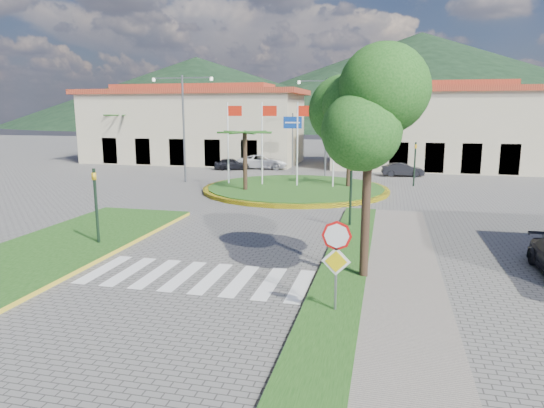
% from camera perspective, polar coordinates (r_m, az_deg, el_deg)
% --- Properties ---
extents(ground, '(160.00, 160.00, 0.00)m').
position_cam_1_polar(ground, '(13.24, -15.92, -13.91)').
color(ground, slate).
rests_on(ground, ground).
extents(sidewalk_right, '(4.00, 28.00, 0.15)m').
position_cam_1_polar(sidewalk_right, '(13.51, 12.16, -12.85)').
color(sidewalk_right, gray).
rests_on(sidewalk_right, ground).
extents(verge_right, '(1.60, 28.00, 0.18)m').
position_cam_1_polar(verge_right, '(13.57, 6.97, -12.50)').
color(verge_right, '#184513').
rests_on(verge_right, ground).
extents(median_left, '(5.00, 14.00, 0.18)m').
position_cam_1_polar(median_left, '(21.37, -23.35, -4.52)').
color(median_left, '#184513').
rests_on(median_left, ground).
extents(crosswalk, '(8.00, 3.00, 0.01)m').
position_cam_1_polar(crosswalk, '(16.56, -9.10, -8.44)').
color(crosswalk, silver).
rests_on(crosswalk, ground).
extents(roundabout_island, '(12.70, 12.70, 6.00)m').
position_cam_1_polar(roundabout_island, '(33.37, 2.79, 1.86)').
color(roundabout_island, yellow).
rests_on(roundabout_island, ground).
extents(stop_sign, '(0.80, 0.11, 2.65)m').
position_cam_1_polar(stop_sign, '(12.94, 7.57, -5.67)').
color(stop_sign, slate).
rests_on(stop_sign, ground).
extents(deciduous_tree, '(3.60, 3.60, 6.80)m').
position_cam_1_polar(deciduous_tree, '(15.39, 11.37, 9.66)').
color(deciduous_tree, black).
rests_on(deciduous_tree, ground).
extents(traffic_light_left, '(0.15, 0.18, 3.20)m').
position_cam_1_polar(traffic_light_left, '(20.63, -20.02, 0.46)').
color(traffic_light_left, black).
rests_on(traffic_light_left, ground).
extents(traffic_light_right, '(0.15, 0.18, 3.20)m').
position_cam_1_polar(traffic_light_right, '(22.71, 9.27, 1.91)').
color(traffic_light_right, black).
rests_on(traffic_light_right, ground).
extents(traffic_light_far, '(0.18, 0.15, 3.20)m').
position_cam_1_polar(traffic_light_far, '(36.60, 16.46, 5.03)').
color(traffic_light_far, black).
rests_on(traffic_light_far, ground).
extents(direction_sign_west, '(1.60, 0.14, 5.20)m').
position_cam_1_polar(direction_sign_west, '(42.18, 2.43, 8.37)').
color(direction_sign_west, slate).
rests_on(direction_sign_west, ground).
extents(direction_sign_east, '(1.60, 0.14, 5.20)m').
position_cam_1_polar(direction_sign_east, '(41.51, 9.29, 8.20)').
color(direction_sign_east, slate).
rests_on(direction_sign_east, ground).
extents(street_lamp_centre, '(4.80, 0.16, 8.00)m').
position_cam_1_polar(street_lamp_centre, '(40.71, 6.38, 9.58)').
color(street_lamp_centre, slate).
rests_on(street_lamp_centre, ground).
extents(street_lamp_west, '(4.80, 0.16, 8.00)m').
position_cam_1_polar(street_lamp_west, '(37.57, -10.36, 9.35)').
color(street_lamp_west, slate).
rests_on(street_lamp_west, ground).
extents(building_left, '(23.32, 9.54, 8.05)m').
position_cam_1_polar(building_left, '(52.42, -9.18, 9.17)').
color(building_left, beige).
rests_on(building_left, ground).
extents(building_right, '(19.08, 9.54, 8.05)m').
position_cam_1_polar(building_right, '(48.56, 18.31, 8.62)').
color(building_right, beige).
rests_on(building_right, ground).
extents(hill_far_west, '(140.00, 140.00, 22.00)m').
position_cam_1_polar(hill_far_west, '(162.42, -8.82, 12.86)').
color(hill_far_west, black).
rests_on(hill_far_west, ground).
extents(hill_far_mid, '(180.00, 180.00, 30.00)m').
position_cam_1_polar(hill_far_mid, '(170.87, 16.98, 13.77)').
color(hill_far_mid, black).
rests_on(hill_far_mid, ground).
extents(hill_near_back, '(110.00, 110.00, 16.00)m').
position_cam_1_polar(hill_near_back, '(141.32, 7.12, 11.98)').
color(hill_near_back, black).
rests_on(hill_near_back, ground).
extents(white_van, '(4.98, 2.64, 1.33)m').
position_cam_1_polar(white_van, '(45.87, -1.07, 5.01)').
color(white_van, silver).
rests_on(white_van, ground).
extents(car_dark_a, '(3.49, 2.35, 1.10)m').
position_cam_1_polar(car_dark_a, '(45.20, -4.79, 4.73)').
color(car_dark_a, black).
rests_on(car_dark_a, ground).
extents(car_dark_b, '(3.53, 1.61, 1.12)m').
position_cam_1_polar(car_dark_b, '(41.97, 15.12, 3.92)').
color(car_dark_b, black).
rests_on(car_dark_b, ground).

